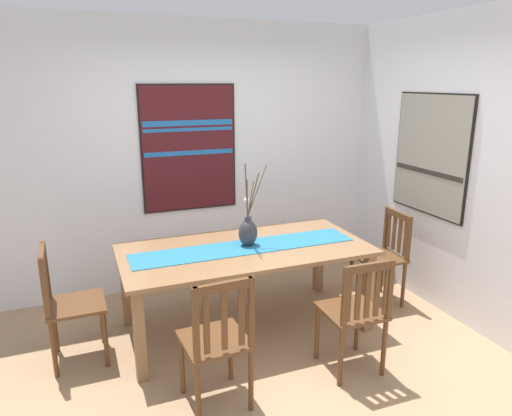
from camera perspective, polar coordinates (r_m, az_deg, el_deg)
ground_plane at (r=3.73m, az=3.24°, el=-19.41°), size 6.40×6.40×0.03m
wall_back at (r=4.87m, az=-5.71°, el=6.34°), size 6.40×0.12×2.70m
wall_side at (r=4.27m, az=26.91°, el=3.47°), size 0.12×6.40×2.70m
dining_table at (r=3.97m, az=-1.36°, el=-6.11°), size 2.09×1.03×0.75m
table_runner at (r=3.93m, az=-1.37°, el=-4.84°), size 1.92×0.36×0.01m
centerpiece_vase at (r=3.93m, az=-1.02°, el=-2.84°), size 0.26×0.23×0.72m
chair_0 at (r=3.84m, az=-22.18°, el=-10.71°), size 0.42×0.42×0.94m
chair_1 at (r=3.52m, az=12.20°, el=-12.31°), size 0.43×0.43×0.92m
chair_2 at (r=3.11m, az=-4.78°, el=-15.92°), size 0.44×0.44×0.96m
chair_3 at (r=4.66m, az=15.42°, el=-5.57°), size 0.44×0.44×0.91m
painting_on_back_wall at (r=4.73m, az=-8.25°, el=7.29°), size 0.96×0.05×1.26m
painting_on_side_wall at (r=4.65m, az=20.74°, el=6.15°), size 0.05×0.94×1.13m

